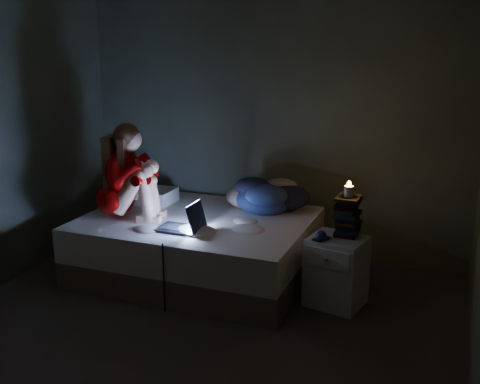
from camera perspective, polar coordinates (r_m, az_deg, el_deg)
The scene contains 12 objects.
floor at distance 3.93m, azimuth -6.16°, elevation -15.05°, with size 3.60×3.80×0.02m, color #3B3432.
wall_back at distance 5.21m, azimuth 3.13°, elevation 7.83°, with size 3.60×0.02×2.60m, color #58644B.
bed at distance 4.86m, azimuth -4.28°, elevation -5.44°, with size 1.86×1.39×0.51m, color silver, non-canonical shape.
pillow at distance 5.26m, azimuth -8.99°, elevation -0.35°, with size 0.43×0.31×0.12m, color silver.
woman at distance 4.76m, azimuth -12.54°, elevation 2.05°, with size 0.50×0.32×0.80m, color #700503, non-canonical shape.
laptop at distance 4.44m, azimuth -6.12°, elevation -2.33°, with size 0.35×0.25×0.25m, color black, non-canonical shape.
clothes_pile at distance 4.89m, azimuth 2.40°, elevation -0.19°, with size 0.53×0.42×0.32m, color navy, non-canonical shape.
nightstand at distance 4.38m, azimuth 9.64°, elevation -7.82°, with size 0.40×0.36×0.53m, color silver.
book_stack at distance 4.31m, azimuth 10.73°, elevation -2.28°, with size 0.19×0.25×0.32m, color black, non-canonical shape.
candle at distance 4.25m, azimuth 10.86°, elevation 0.26°, with size 0.07×0.07×0.08m, color beige.
phone at distance 4.21m, azimuth 8.39°, elevation -4.77°, with size 0.07×0.14×0.01m, color black.
blue_orb at distance 4.17m, azimuth 8.44°, elevation -4.49°, with size 0.08×0.08×0.08m, color navy.
Camera 1 is at (1.60, -3.00, 1.96)m, focal length 42.52 mm.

